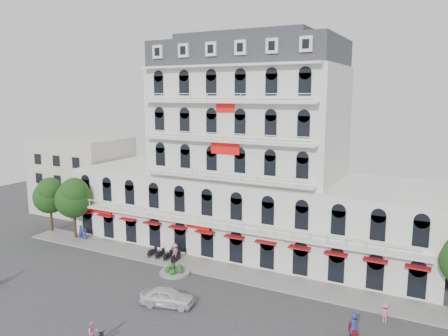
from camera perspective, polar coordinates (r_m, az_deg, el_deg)
ground at (r=42.01m, az=-7.69°, el=-17.13°), size 120.00×120.00×0.00m
sidewalk at (r=48.90m, az=-1.46°, el=-12.94°), size 53.00×4.00×0.16m
main_building at (r=53.91m, az=3.14°, el=0.14°), size 45.00×15.00×25.80m
flank_building_west at (r=73.54m, az=-17.99°, el=-0.88°), size 14.00×10.00×12.00m
traffic_island at (r=47.93m, az=-6.47°, el=-13.26°), size 3.20×3.20×1.60m
parked_scooter_row at (r=51.93m, az=-7.84°, el=-11.74°), size 4.40×1.80×1.10m
tree_west_outer at (r=64.12m, az=-21.79°, el=-3.21°), size 4.50×4.48×7.76m
tree_west_inner at (r=60.06m, az=-19.04°, el=-3.55°), size 4.76×4.76×8.25m
parked_car at (r=41.29m, az=-7.42°, el=-16.35°), size 5.19×3.13×1.65m
rider_southwest at (r=36.37m, az=-16.77°, el=-20.13°), size 1.00×1.56×2.09m
rider_east at (r=37.32m, az=16.57°, el=-19.21°), size 1.02×1.55×2.21m
rider_center at (r=50.32m, az=-6.41°, el=-10.94°), size 0.83×1.70×2.28m
pedestrian_left at (r=60.27m, az=-17.76°, el=-8.24°), size 0.89×0.68×1.62m
pedestrian_mid at (r=51.59m, az=-6.49°, el=-10.71°), size 1.17×0.57×1.93m
pedestrian_right at (r=40.52m, az=20.29°, el=-17.34°), size 1.18×0.72×1.77m
pedestrian_far at (r=60.63m, az=-18.16°, el=-8.01°), size 0.71×0.83×1.93m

